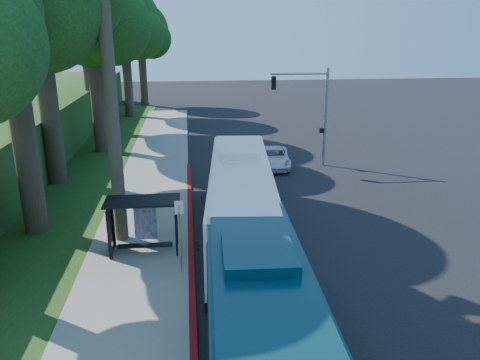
{
  "coord_description": "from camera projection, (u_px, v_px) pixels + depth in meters",
  "views": [
    {
      "loc": [
        -4.92,
        -22.14,
        9.52
      ],
      "look_at": [
        -2.33,
        1.0,
        1.99
      ],
      "focal_mm": 35.0,
      "sensor_mm": 36.0,
      "label": 1
    }
  ],
  "objects": [
    {
      "name": "ground",
      "position": [
        286.0,
        221.0,
        24.38
      ],
      "size": [
        140.0,
        140.0,
        0.0
      ],
      "primitive_type": "plane",
      "color": "black",
      "rests_on": "ground"
    },
    {
      "name": "sidewalk",
      "position": [
        145.0,
        226.0,
        23.59
      ],
      "size": [
        4.5,
        70.0,
        0.12
      ],
      "primitive_type": "cube",
      "color": "gray",
      "rests_on": "ground"
    },
    {
      "name": "red_curb",
      "position": [
        191.0,
        260.0,
        20.05
      ],
      "size": [
        0.25,
        30.0,
        0.13
      ],
      "primitive_type": "cube",
      "color": "maroon",
      "rests_on": "ground"
    },
    {
      "name": "grass_verge",
      "position": [
        54.0,
        197.0,
        27.73
      ],
      "size": [
        8.0,
        70.0,
        0.06
      ],
      "primitive_type": "cube",
      "color": "#234719",
      "rests_on": "ground"
    },
    {
      "name": "bus_shelter",
      "position": [
        138.0,
        215.0,
        20.35
      ],
      "size": [
        3.2,
        1.51,
        2.55
      ],
      "color": "black",
      "rests_on": "ground"
    },
    {
      "name": "stop_sign_pole",
      "position": [
        180.0,
        227.0,
        18.44
      ],
      "size": [
        0.35,
        0.06,
        3.17
      ],
      "color": "gray",
      "rests_on": "ground"
    },
    {
      "name": "traffic_signal_pole",
      "position": [
        312.0,
        105.0,
        32.88
      ],
      "size": [
        4.1,
        0.3,
        7.0
      ],
      "color": "gray",
      "rests_on": "ground"
    },
    {
      "name": "tree_2",
      "position": [
        91.0,
        16.0,
        35.01
      ],
      "size": [
        8.82,
        8.4,
        15.12
      ],
      "color": "#382B1E",
      "rests_on": "ground"
    },
    {
      "name": "tree_3",
      "position": [
        84.0,
        0.0,
        41.9
      ],
      "size": [
        10.08,
        9.6,
        17.28
      ],
      "color": "#382B1E",
      "rests_on": "ground"
    },
    {
      "name": "tree_4",
      "position": [
        125.0,
        27.0,
        50.43
      ],
      "size": [
        8.4,
        8.0,
        14.14
      ],
      "color": "#382B1E",
      "rests_on": "ground"
    },
    {
      "name": "tree_5",
      "position": [
        141.0,
        34.0,
        58.33
      ],
      "size": [
        7.35,
        7.0,
        12.86
      ],
      "color": "#382B1E",
      "rests_on": "ground"
    },
    {
      "name": "white_bus",
      "position": [
        241.0,
        199.0,
        22.05
      ],
      "size": [
        3.97,
        13.28,
        3.9
      ],
      "rotation": [
        0.0,
        0.0,
        -0.09
      ],
      "color": "white",
      "rests_on": "ground"
    },
    {
      "name": "teal_bus",
      "position": [
        266.0,
        355.0,
        11.48
      ],
      "size": [
        3.27,
        13.15,
        3.89
      ],
      "rotation": [
        0.0,
        0.0,
        -0.04
      ],
      "color": "#0B323D",
      "rests_on": "ground"
    },
    {
      "name": "pickup",
      "position": [
        274.0,
        157.0,
        33.85
      ],
      "size": [
        2.8,
        5.08,
        1.35
      ],
      "primitive_type": "imported",
      "rotation": [
        0.0,
        0.0,
        -0.12
      ],
      "color": "silver",
      "rests_on": "ground"
    }
  ]
}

